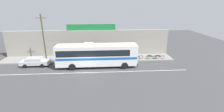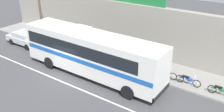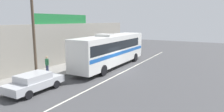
# 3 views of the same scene
# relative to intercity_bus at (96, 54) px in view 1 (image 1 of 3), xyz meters

# --- Properties ---
(ground_plane) EXTENTS (70.00, 70.00, 0.00)m
(ground_plane) POSITION_rel_intercity_bus_xyz_m (-1.55, -1.41, -2.07)
(ground_plane) COLOR #444447
(sidewalk_slab) EXTENTS (30.00, 3.60, 0.14)m
(sidewalk_slab) POSITION_rel_intercity_bus_xyz_m (-1.55, 3.79, -2.00)
(sidewalk_slab) COLOR gray
(sidewalk_slab) RESTS_ON ground_plane
(storefront_facade) EXTENTS (30.00, 0.70, 4.80)m
(storefront_facade) POSITION_rel_intercity_bus_xyz_m (-1.55, 5.94, 0.33)
(storefront_facade) COLOR gray
(storefront_facade) RESTS_ON ground_plane
(storefront_billboard) EXTENTS (8.88, 0.12, 1.10)m
(storefront_billboard) POSITION_rel_intercity_bus_xyz_m (-0.99, 5.94, 3.28)
(storefront_billboard) COLOR #1E7538
(storefront_billboard) RESTS_ON storefront_facade
(road_center_stripe) EXTENTS (30.00, 0.14, 0.01)m
(road_center_stripe) POSITION_rel_intercity_bus_xyz_m (-1.55, -2.21, -2.06)
(road_center_stripe) COLOR silver
(road_center_stripe) RESTS_ON ground_plane
(intercity_bus) EXTENTS (12.30, 2.64, 3.78)m
(intercity_bus) POSITION_rel_intercity_bus_xyz_m (0.00, 0.00, 0.00)
(intercity_bus) COLOR silver
(intercity_bus) RESTS_ON ground_plane
(parked_car) EXTENTS (4.41, 1.90, 1.37)m
(parked_car) POSITION_rel_intercity_bus_xyz_m (-9.74, 1.02, -1.33)
(parked_car) COLOR #B7BABF
(parked_car) RESTS_ON ground_plane
(utility_pole) EXTENTS (1.60, 0.22, 7.84)m
(utility_pole) POSITION_rel_intercity_bus_xyz_m (-8.41, 2.32, 2.13)
(utility_pole) COLOR brown
(utility_pole) RESTS_ON sidewalk_slab
(motorcycle_purple) EXTENTS (1.85, 0.56, 0.94)m
(motorcycle_purple) POSITION_rel_intercity_bus_xyz_m (9.45, 2.66, -1.50)
(motorcycle_purple) COLOR black
(motorcycle_purple) RESTS_ON sidewalk_slab
(motorcycle_black) EXTENTS (1.89, 0.56, 0.94)m
(motorcycle_black) POSITION_rel_intercity_bus_xyz_m (7.09, 2.76, -1.50)
(motorcycle_black) COLOR black
(motorcycle_black) RESTS_ON sidewalk_slab
(motorcycle_green) EXTENTS (1.96, 0.56, 0.94)m
(motorcycle_green) POSITION_rel_intercity_bus_xyz_m (5.22, 2.78, -1.50)
(motorcycle_green) COLOR black
(motorcycle_green) RESTS_ON sidewalk_slab
(motorcycle_red) EXTENTS (1.92, 0.56, 0.94)m
(motorcycle_red) POSITION_rel_intercity_bus_xyz_m (10.92, 2.58, -1.50)
(motorcycle_red) COLOR black
(motorcycle_red) RESTS_ON sidewalk_slab
(pedestrian_far_right) EXTENTS (0.30, 0.48, 1.67)m
(pedestrian_far_right) POSITION_rel_intercity_bus_xyz_m (-5.90, 3.76, -0.96)
(pedestrian_far_right) COLOR navy
(pedestrian_far_right) RESTS_ON sidewalk_slab
(pedestrian_by_curb) EXTENTS (0.30, 0.48, 1.65)m
(pedestrian_by_curb) POSITION_rel_intercity_bus_xyz_m (1.31, 4.07, -0.97)
(pedestrian_by_curb) COLOR black
(pedestrian_by_curb) RESTS_ON sidewalk_slab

